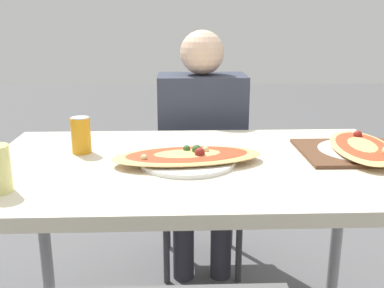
{
  "coord_description": "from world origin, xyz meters",
  "views": [
    {
      "loc": [
        -0.07,
        -1.38,
        1.22
      ],
      "look_at": [
        -0.02,
        -0.01,
        0.83
      ],
      "focal_mm": 42.0,
      "sensor_mm": 36.0,
      "label": 1
    }
  ],
  "objects_px": {
    "chair_far_seated": "(200,168)",
    "dining_table": "(197,183)",
    "pizza_main": "(187,157)",
    "pizza_second": "(362,148)",
    "soda_can": "(81,135)",
    "person_seated": "(202,136)"
  },
  "relations": [
    {
      "from": "person_seated",
      "to": "pizza_second",
      "type": "relative_size",
      "value": 2.54
    },
    {
      "from": "pizza_main",
      "to": "person_seated",
      "type": "bearing_deg",
      "value": 82.54
    },
    {
      "from": "chair_far_seated",
      "to": "pizza_main",
      "type": "relative_size",
      "value": 1.73
    },
    {
      "from": "chair_far_seated",
      "to": "pizza_main",
      "type": "distance_m",
      "value": 0.82
    },
    {
      "from": "dining_table",
      "to": "soda_can",
      "type": "xyz_separation_m",
      "value": [
        -0.39,
        0.11,
        0.14
      ]
    },
    {
      "from": "dining_table",
      "to": "soda_can",
      "type": "relative_size",
      "value": 10.9
    },
    {
      "from": "dining_table",
      "to": "chair_far_seated",
      "type": "relative_size",
      "value": 1.58
    },
    {
      "from": "pizza_main",
      "to": "soda_can",
      "type": "height_order",
      "value": "soda_can"
    },
    {
      "from": "pizza_main",
      "to": "soda_can",
      "type": "bearing_deg",
      "value": 160.27
    },
    {
      "from": "soda_can",
      "to": "pizza_second",
      "type": "bearing_deg",
      "value": -2.83
    },
    {
      "from": "pizza_main",
      "to": "soda_can",
      "type": "distance_m",
      "value": 0.38
    },
    {
      "from": "pizza_main",
      "to": "pizza_second",
      "type": "bearing_deg",
      "value": 7.77
    },
    {
      "from": "person_seated",
      "to": "pizza_second",
      "type": "bearing_deg",
      "value": 132.34
    },
    {
      "from": "chair_far_seated",
      "to": "person_seated",
      "type": "bearing_deg",
      "value": 90.0
    },
    {
      "from": "person_seated",
      "to": "pizza_second",
      "type": "height_order",
      "value": "person_seated"
    },
    {
      "from": "chair_far_seated",
      "to": "dining_table",
      "type": "bearing_deg",
      "value": 85.82
    },
    {
      "from": "dining_table",
      "to": "pizza_main",
      "type": "relative_size",
      "value": 2.73
    },
    {
      "from": "pizza_main",
      "to": "soda_can",
      "type": "xyz_separation_m",
      "value": [
        -0.36,
        0.13,
        0.04
      ]
    },
    {
      "from": "chair_far_seated",
      "to": "pizza_second",
      "type": "bearing_deg",
      "value": 127.24
    },
    {
      "from": "dining_table",
      "to": "chair_far_seated",
      "type": "xyz_separation_m",
      "value": [
        0.05,
        0.74,
        -0.2
      ]
    },
    {
      "from": "chair_far_seated",
      "to": "soda_can",
      "type": "relative_size",
      "value": 6.9
    },
    {
      "from": "dining_table",
      "to": "pizza_second",
      "type": "height_order",
      "value": "pizza_second"
    }
  ]
}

